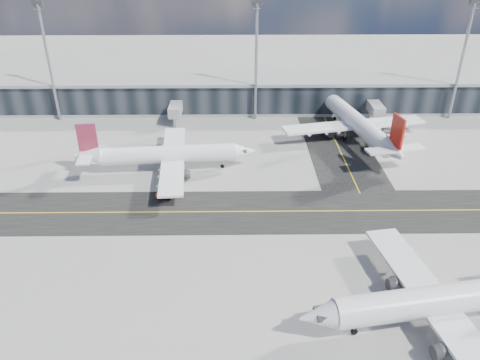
{
  "coord_description": "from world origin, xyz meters",
  "views": [
    {
      "loc": [
        -5.27,
        -64.75,
        44.28
      ],
      "look_at": [
        -4.41,
        6.35,
        5.0
      ],
      "focal_mm": 35.0,
      "sensor_mm": 36.0,
      "label": 1
    }
  ],
  "objects_px": {
    "airliner_near": "(450,299)",
    "service_van": "(375,146)",
    "airliner_af": "(166,155)",
    "airliner_redtail": "(358,124)",
    "baggage_tug": "(166,194)"
  },
  "relations": [
    {
      "from": "baggage_tug",
      "to": "service_van",
      "type": "xyz_separation_m",
      "value": [
        43.63,
        20.35,
        -0.12
      ]
    },
    {
      "from": "airliner_redtail",
      "to": "service_van",
      "type": "height_order",
      "value": "airliner_redtail"
    },
    {
      "from": "airliner_af",
      "to": "airliner_near",
      "type": "distance_m",
      "value": 57.89
    },
    {
      "from": "service_van",
      "to": "airliner_redtail",
      "type": "bearing_deg",
      "value": 124.71
    },
    {
      "from": "baggage_tug",
      "to": "airliner_redtail",
      "type": "bearing_deg",
      "value": 129.81
    },
    {
      "from": "airliner_redtail",
      "to": "airliner_near",
      "type": "xyz_separation_m",
      "value": [
        -1.83,
        -56.63,
        -0.17
      ]
    },
    {
      "from": "airliner_near",
      "to": "service_van",
      "type": "distance_m",
      "value": 51.26
    },
    {
      "from": "airliner_af",
      "to": "airliner_redtail",
      "type": "bearing_deg",
      "value": 104.97
    },
    {
      "from": "airliner_near",
      "to": "baggage_tug",
      "type": "bearing_deg",
      "value": 42.62
    },
    {
      "from": "airliner_redtail",
      "to": "baggage_tug",
      "type": "xyz_separation_m",
      "value": [
        -40.76,
        -26.02,
        -3.0
      ]
    },
    {
      "from": "airliner_redtail",
      "to": "service_van",
      "type": "relative_size",
      "value": 6.83
    },
    {
      "from": "airliner_near",
      "to": "baggage_tug",
      "type": "relative_size",
      "value": 12.3
    },
    {
      "from": "airliner_near",
      "to": "service_van",
      "type": "xyz_separation_m",
      "value": [
        4.7,
        50.96,
        -2.94
      ]
    },
    {
      "from": "airliner_af",
      "to": "service_van",
      "type": "bearing_deg",
      "value": 97.06
    },
    {
      "from": "baggage_tug",
      "to": "airliner_near",
      "type": "bearing_deg",
      "value": 59.07
    }
  ]
}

